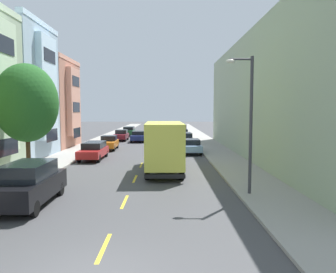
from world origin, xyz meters
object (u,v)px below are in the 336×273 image
at_px(parked_hatchback_orange, 109,143).
at_px(parked_suv_black, 29,183).
at_px(parked_wagon_forest, 129,131).
at_px(moving_navy_sedan, 138,136).
at_px(street_tree_second, 27,103).
at_px(parked_suv_silver, 181,130).
at_px(parked_sedan_champagne, 182,134).
at_px(parked_sedan_sky, 191,146).
at_px(parked_wagon_red, 94,150).
at_px(parked_wagon_white, 185,138).
at_px(delivery_box_truck, 164,144).
at_px(street_lamp, 248,115).
at_px(parked_hatchback_burgundy, 121,135).

xyz_separation_m(parked_hatchback_orange, parked_suv_black, (0.04, -20.23, 0.23)).
bearing_deg(parked_suv_black, parked_wagon_forest, 90.05).
relative_size(parked_wagon_forest, moving_navy_sedan, 1.05).
xyz_separation_m(street_tree_second, parked_suv_silver, (10.75, 33.94, -3.70)).
xyz_separation_m(parked_wagon_forest, parked_suv_silver, (8.62, 0.03, 0.18)).
xyz_separation_m(parked_sedan_champagne, parked_suv_black, (-8.58, -33.39, 0.24)).
relative_size(street_tree_second, parked_sedan_sky, 1.52).
xyz_separation_m(parked_wagon_red, parked_suv_black, (0.12, -13.42, 0.18)).
bearing_deg(street_tree_second, parked_sedan_sky, 48.34).
bearing_deg(parked_wagon_white, delivery_box_truck, -97.84).
height_order(parked_suv_silver, moving_navy_sedan, parked_suv_silver).
height_order(parked_wagon_forest, parked_suv_silver, parked_suv_silver).
relative_size(parked_suv_black, moving_navy_sedan, 1.07).
bearing_deg(moving_navy_sedan, parked_wagon_forest, 103.87).
distance_m(parked_sedan_sky, parked_wagon_white, 8.15).
height_order(parked_wagon_red, parked_sedan_sky, parked_wagon_red).
distance_m(delivery_box_truck, parked_wagon_white, 17.82).
distance_m(delivery_box_truck, moving_navy_sedan, 21.62).
bearing_deg(delivery_box_truck, moving_navy_sedan, 99.61).
height_order(street_tree_second, parked_hatchback_orange, street_tree_second).
xyz_separation_m(street_lamp, parked_suv_silver, (-1.59, 37.57, -3.06)).
distance_m(street_tree_second, parked_wagon_forest, 34.20).
bearing_deg(street_tree_second, parked_wagon_red, 76.25).
bearing_deg(parked_suv_black, street_lamp, 8.07).
xyz_separation_m(street_lamp, delivery_box_truck, (-4.14, 6.29, -2.10)).
distance_m(parked_wagon_forest, parked_suv_black, 38.98).
distance_m(parked_suv_silver, parked_sedan_champagne, 5.63).
bearing_deg(moving_navy_sedan, parked_wagon_red, -99.31).
distance_m(parked_suv_silver, moving_navy_sedan, 11.75).
xyz_separation_m(delivery_box_truck, parked_sedan_sky, (2.58, 9.46, -1.19)).
bearing_deg(parked_suv_black, delivery_box_truck, 52.02).
bearing_deg(parked_wagon_forest, parked_wagon_red, -90.21).
bearing_deg(parked_hatchback_orange, street_lamp, -61.46).
relative_size(street_tree_second, parked_suv_black, 1.43).
bearing_deg(moving_navy_sedan, parked_sedan_sky, -62.37).
height_order(parked_wagon_white, parked_sedan_champagne, parked_wagon_white).
relative_size(parked_wagon_white, parked_suv_black, 0.99).
relative_size(parked_hatchback_burgundy, moving_navy_sedan, 0.89).
relative_size(parked_wagon_red, parked_suv_black, 0.98).
bearing_deg(parked_suv_silver, moving_navy_sedan, -121.61).
xyz_separation_m(parked_hatchback_burgundy, parked_hatchback_orange, (0.09, -10.25, 0.00)).
height_order(parked_hatchback_burgundy, parked_suv_silver, parked_suv_silver).
xyz_separation_m(parked_wagon_red, moving_navy_sedan, (2.55, 15.59, -0.05)).
relative_size(parked_wagon_red, parked_hatchback_burgundy, 1.17).
bearing_deg(parked_wagon_forest, parked_wagon_white, -58.08).
bearing_deg(parked_suv_black, parked_wagon_white, 71.54).
height_order(parked_wagon_forest, parked_hatchback_orange, same).
height_order(parked_sedan_sky, parked_hatchback_burgundy, parked_hatchback_burgundy).
bearing_deg(parked_wagon_red, delivery_box_truck, -42.75).
bearing_deg(parked_sedan_sky, delivery_box_truck, -105.26).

